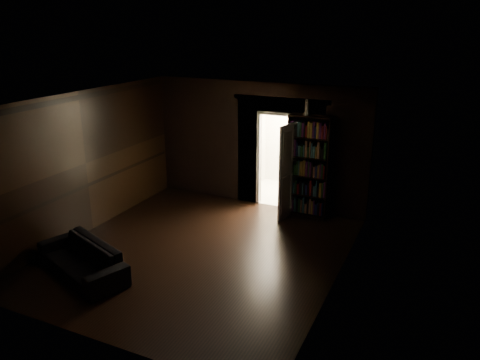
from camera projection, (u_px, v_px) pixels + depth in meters
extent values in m
plane|color=black|center=(200.00, 253.00, 8.58)|extent=(5.50, 5.50, 0.00)
cube|color=black|center=(211.00, 139.00, 11.02)|extent=(2.55, 0.10, 2.80)
cube|color=black|center=(335.00, 153.00, 9.85)|extent=(1.55, 0.10, 2.80)
cube|color=black|center=(281.00, 99.00, 10.00)|extent=(0.90, 0.10, 0.70)
cube|color=black|center=(86.00, 163.00, 9.12)|extent=(0.02, 5.50, 2.80)
cube|color=black|center=(340.00, 203.00, 7.14)|extent=(0.02, 5.50, 2.80)
cube|color=black|center=(86.00, 246.00, 5.77)|extent=(5.00, 0.02, 2.80)
cube|color=beige|center=(195.00, 100.00, 7.68)|extent=(5.00, 5.50, 0.02)
cube|color=white|center=(279.00, 162.00, 10.40)|extent=(1.04, 0.06, 2.17)
cube|color=beige|center=(290.00, 196.00, 11.54)|extent=(2.20, 1.80, 0.10)
cube|color=beige|center=(303.00, 139.00, 11.86)|extent=(2.20, 0.10, 2.40)
cube|color=beige|center=(252.00, 142.00, 11.55)|extent=(0.10, 1.60, 2.40)
cube|color=beige|center=(335.00, 151.00, 10.72)|extent=(0.10, 1.60, 2.40)
cube|color=beige|center=(294.00, 94.00, 10.73)|extent=(2.20, 1.80, 0.10)
cube|color=#B8636F|center=(304.00, 99.00, 11.49)|extent=(2.00, 0.04, 0.26)
imported|color=black|center=(81.00, 254.00, 7.75)|extent=(2.03, 1.42, 0.72)
cube|color=black|center=(309.00, 167.00, 9.92)|extent=(0.95, 0.55, 2.20)
cube|color=white|center=(318.00, 160.00, 11.37)|extent=(0.92, 0.89, 1.65)
cube|color=white|center=(289.00, 171.00, 9.88)|extent=(0.19, 0.85, 2.05)
cube|color=silver|center=(307.00, 107.00, 9.56)|extent=(0.12, 0.12, 0.33)
cube|color=black|center=(321.00, 122.00, 10.93)|extent=(0.68, 0.26, 0.28)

